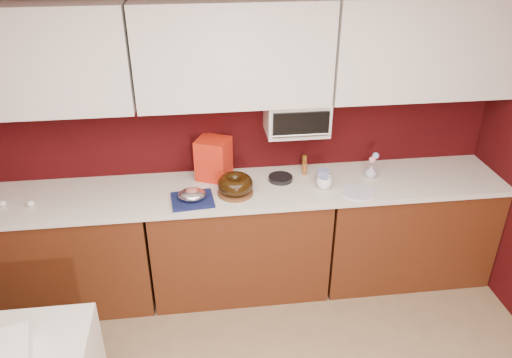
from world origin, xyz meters
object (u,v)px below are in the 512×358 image
Objects in this scene: blue_jar at (323,177)px; bundt_cake at (235,184)px; pandoro_box at (214,159)px; flower_vase at (371,171)px; coffee_mug at (324,181)px; foil_ham_nest at (192,195)px; toaster_oven at (297,116)px.

bundt_cake is at bearing -173.23° from blue_jar.
pandoro_box reaches higher than flower_vase.
coffee_mug is 0.07m from blue_jar.
coffee_mug is 1.00× the size of blue_jar.
foil_ham_nest is 0.39m from pandoro_box.
foil_ham_nest is at bearing -172.00° from flower_vase.
blue_jar is (0.01, 0.07, -0.00)m from coffee_mug.
flower_vase is at bearing -12.45° from toaster_oven.
toaster_oven is 4.11× the size of coffee_mug.
bundt_cake reaches higher than flower_vase.
pandoro_box reaches higher than bundt_cake.
bundt_cake is at bearing -38.83° from pandoro_box.
toaster_oven is at bearing 22.33° from pandoro_box.
coffee_mug is (0.79, -0.27, -0.10)m from pandoro_box.
blue_jar is at bearing -43.48° from toaster_oven.
coffee_mug is (0.17, -0.24, -0.42)m from toaster_oven.
bundt_cake is at bearing 12.16° from foil_ham_nest.
bundt_cake is 1.30× the size of foil_ham_nest.
flower_vase is at bearing 17.28° from pandoro_box.
flower_vase is at bearing 6.73° from blue_jar.
foil_ham_nest is 1.36m from flower_vase.
pandoro_box is (-0.14, 0.27, 0.08)m from bundt_cake.
toaster_oven is at bearing 167.55° from flower_vase.
coffee_mug reaches higher than flower_vase.
flower_vase is (0.57, -0.12, -0.42)m from toaster_oven.
pandoro_box is 0.84m from coffee_mug.
coffee_mug is at bearing 5.74° from pandoro_box.
toaster_oven reaches higher than coffee_mug.
pandoro_box is 1.19m from flower_vase.
blue_jar is at bearing 8.50° from foil_ham_nest.
bundt_cake is at bearing -173.25° from flower_vase.
flower_vase is at bearing 8.00° from foil_ham_nest.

